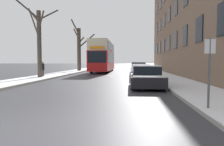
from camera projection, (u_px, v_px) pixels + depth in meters
The scene contains 12 objects.
ground_plane at pixel (23, 131), 4.59m from camera, with size 320.00×320.00×0.00m, color #38383D.
sidewalk_left at pixel (100, 67), 57.81m from camera, with size 2.83×130.00×0.16m.
sidewalk_right at pixel (142, 67), 56.79m from camera, with size 2.83×130.00×0.16m.
bare_tree_left_0 at pixel (39, 39), 18.32m from camera, with size 2.67×4.51×7.18m.
bare_tree_left_1 at pixel (79, 47), 31.99m from camera, with size 3.45×4.14×7.85m.
double_decker_bus at pixel (103, 55), 30.04m from camera, with size 2.61×11.27×4.48m.
parked_car_0 at pixel (146, 77), 12.31m from camera, with size 1.90×4.04×1.38m.
parked_car_1 at pixel (141, 72), 17.85m from camera, with size 1.78×4.17×1.37m.
parked_car_2 at pixel (138, 69), 22.78m from camera, with size 1.73×3.99×1.56m.
parked_car_3 at pixel (137, 68), 27.88m from camera, with size 1.71×4.57×1.40m.
pedestrian_left_sidewalk at pixel (43, 69), 19.72m from camera, with size 0.35×0.35×1.61m.
street_sign_post at pixel (209, 70), 6.11m from camera, with size 0.32×0.07×2.31m.
Camera 1 is at (2.42, -4.31, 1.60)m, focal length 32.00 mm.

